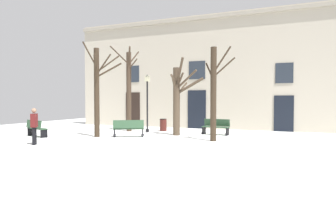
{
  "coord_description": "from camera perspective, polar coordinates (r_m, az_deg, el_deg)",
  "views": [
    {
      "loc": [
        6.11,
        -13.31,
        1.98
      ],
      "look_at": [
        0.0,
        1.53,
        1.4
      ],
      "focal_mm": 32.37,
      "sensor_mm": 36.0,
      "label": 1
    }
  ],
  "objects": [
    {
      "name": "litter_bin",
      "position": [
        19.99,
        -0.91,
        -2.43
      ],
      "size": [
        0.47,
        0.47,
        0.81
      ],
      "color": "#4C1E19",
      "rests_on": "ground"
    },
    {
      "name": "tree_foreground",
      "position": [
        17.41,
        1.84,
        2.75
      ],
      "size": [
        1.77,
        1.86,
        4.39
      ],
      "color": "#4C3D2D",
      "rests_on": "ground"
    },
    {
      "name": "bench_near_center_tree",
      "position": [
        18.05,
        9.01,
        -2.76
      ],
      "size": [
        1.66,
        0.72,
        0.92
      ],
      "rotation": [
        0.0,
        0.0,
        6.14
      ],
      "color": "#2D4C33",
      "rests_on": "ground"
    },
    {
      "name": "bench_far_corner",
      "position": [
        18.32,
        -23.59,
        -2.79
      ],
      "size": [
        1.74,
        0.96,
        0.93
      ],
      "rotation": [
        0.0,
        0.0,
        2.81
      ],
      "color": "#2D4C33",
      "rests_on": "ground"
    },
    {
      "name": "ground_plane",
      "position": [
        14.78,
        -2.28,
        -5.62
      ],
      "size": [
        32.32,
        32.32,
        0.0
      ],
      "primitive_type": "plane",
      "color": "white"
    },
    {
      "name": "streetlamp",
      "position": [
        19.19,
        -3.93,
        2.84
      ],
      "size": [
        0.3,
        0.3,
        3.64
      ],
      "color": "black",
      "rests_on": "ground"
    },
    {
      "name": "tree_near_facade",
      "position": [
        17.08,
        -13.18,
        4.31
      ],
      "size": [
        1.62,
        2.3,
        5.16
      ],
      "color": "#382B1E",
      "rests_on": "ground"
    },
    {
      "name": "tree_center",
      "position": [
        19.97,
        -7.39,
        4.4
      ],
      "size": [
        1.51,
        2.2,
        5.44
      ],
      "color": "#423326",
      "rests_on": "ground"
    },
    {
      "name": "tree_left_of_center",
      "position": [
        15.09,
        8.61,
        3.75
      ],
      "size": [
        1.52,
        1.55,
        4.66
      ],
      "color": "#382B1E",
      "rests_on": "ground"
    },
    {
      "name": "bench_by_litter_bin",
      "position": [
        16.78,
        -7.43,
        -3.07
      ],
      "size": [
        1.7,
        1.23,
        0.95
      ],
      "rotation": [
        0.0,
        0.0,
        3.64
      ],
      "color": "#2D4C33",
      "rests_on": "ground"
    },
    {
      "name": "person_crossing_plaza",
      "position": [
        14.95,
        -23.89,
        -2.17
      ],
      "size": [
        0.38,
        0.44,
        1.66
      ],
      "rotation": [
        0.0,
        0.0,
        2.07
      ],
      "color": "black",
      "rests_on": "ground"
    },
    {
      "name": "building_facade",
      "position": [
        22.15,
        6.29,
        7.59
      ],
      "size": [
        20.2,
        0.6,
        8.12
      ],
      "color": "#BCB29E",
      "rests_on": "ground"
    }
  ]
}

